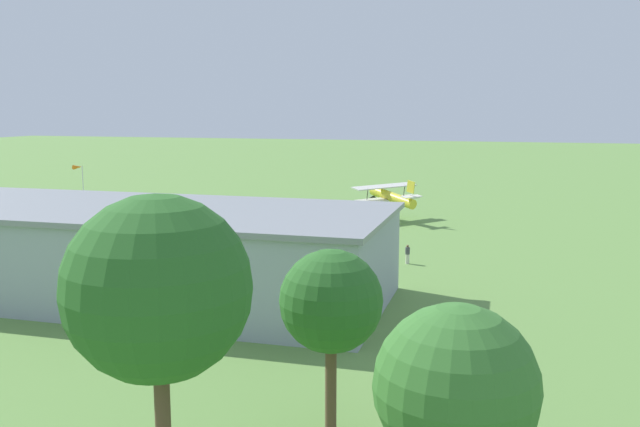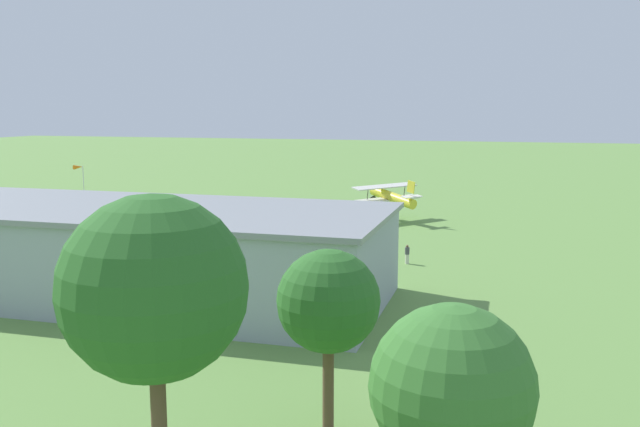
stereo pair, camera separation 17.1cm
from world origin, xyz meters
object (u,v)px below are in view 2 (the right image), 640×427
(hangar, at_px, (112,250))
(windsock, at_px, (79,170))
(biplane, at_px, (391,196))
(tree_by_windsock, at_px, (154,289))
(person_by_parked_cars, at_px, (407,254))
(person_crossing_taxiway, at_px, (93,227))
(tree_near_perimeter_road, at_px, (328,302))
(tree_behind_hangar_left, at_px, (452,387))
(person_near_hangar_door, at_px, (83,228))
(person_watching_takeoff, at_px, (42,230))
(person_at_fence_line, at_px, (99,230))

(hangar, height_order, windsock, hangar)
(biplane, distance_m, tree_by_windsock, 59.19)
(hangar, bearing_deg, tree_by_windsock, 126.07)
(biplane, height_order, tree_by_windsock, tree_by_windsock)
(biplane, height_order, person_by_parked_cars, biplane)
(person_crossing_taxiway, xyz_separation_m, tree_near_perimeter_road, (-34.60, 34.13, 4.46))
(person_by_parked_cars, relative_size, tree_behind_hangar_left, 0.23)
(person_near_hangar_door, bearing_deg, person_by_parked_cars, 175.33)
(biplane, relative_size, tree_by_windsock, 0.79)
(person_watching_takeoff, height_order, tree_behind_hangar_left, tree_behind_hangar_left)
(tree_near_perimeter_road, bearing_deg, biplane, -82.40)
(tree_near_perimeter_road, xyz_separation_m, tree_behind_hangar_left, (-5.30, 5.15, -0.76))
(person_near_hangar_door, distance_m, person_watching_takeoff, 3.90)
(biplane, xyz_separation_m, tree_by_windsock, (-3.63, 58.89, 4.71))
(biplane, xyz_separation_m, person_by_parked_cars, (-5.25, 20.98, -2.11))
(biplane, height_order, tree_near_perimeter_road, tree_near_perimeter_road)
(person_near_hangar_door, bearing_deg, tree_behind_hangar_left, 136.57)
(biplane, relative_size, person_at_fence_line, 5.16)
(person_crossing_taxiway, xyz_separation_m, tree_by_windsock, (-31.39, 41.75, 6.73))
(person_at_fence_line, distance_m, person_near_hangar_door, 1.85)
(person_at_fence_line, height_order, windsock, windsock)
(person_at_fence_line, xyz_separation_m, tree_near_perimeter_road, (-33.19, 33.04, 4.55))
(person_crossing_taxiway, bearing_deg, biplane, -148.31)
(person_crossing_taxiway, distance_m, tree_by_windsock, 52.67)
(person_crossing_taxiway, distance_m, tree_near_perimeter_road, 48.81)
(hangar, relative_size, biplane, 4.66)
(windsock, bearing_deg, tree_by_windsock, 127.46)
(tree_by_windsock, bearing_deg, person_crossing_taxiway, -53.07)
(person_by_parked_cars, bearing_deg, person_crossing_taxiway, -6.64)
(hangar, relative_size, windsock, 7.11)
(person_at_fence_line, height_order, tree_behind_hangar_left, tree_behind_hangar_left)
(person_watching_takeoff, relative_size, tree_near_perimeter_road, 0.22)
(biplane, height_order, person_crossing_taxiway, biplane)
(person_watching_takeoff, bearing_deg, person_at_fence_line, -159.35)
(biplane, bearing_deg, person_at_fence_line, 34.69)
(tree_by_windsock, distance_m, windsock, 75.58)
(hangar, height_order, tree_behind_hangar_left, tree_behind_hangar_left)
(person_watching_takeoff, bearing_deg, person_crossing_taxiway, -141.21)
(person_at_fence_line, height_order, tree_by_windsock, tree_by_windsock)
(person_crossing_taxiway, bearing_deg, tree_by_windsock, 126.93)
(windsock, bearing_deg, person_near_hangar_door, 126.16)
(tree_by_windsock, xyz_separation_m, windsock, (45.93, -59.95, -2.82))
(person_crossing_taxiway, bearing_deg, person_near_hangar_door, 68.52)
(biplane, xyz_separation_m, person_at_fence_line, (26.34, 18.23, -2.11))
(tree_by_windsock, relative_size, tree_behind_hangar_left, 1.47)
(tree_by_windsock, bearing_deg, person_watching_takeoff, -47.70)
(person_near_hangar_door, xyz_separation_m, windsock, (14.11, -19.31, 3.95))
(person_crossing_taxiway, distance_m, windsock, 23.62)
(tree_by_windsock, xyz_separation_m, tree_behind_hangar_left, (-8.51, -2.47, -3.03))
(biplane, distance_m, windsock, 42.36)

